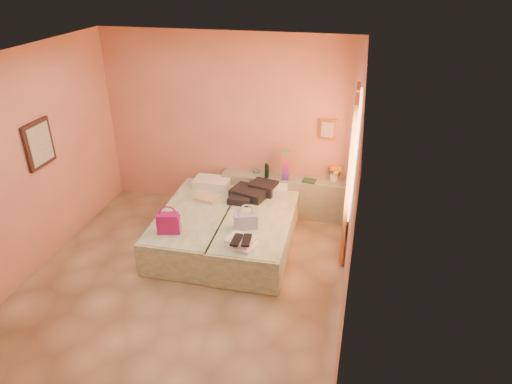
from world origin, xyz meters
TOP-DOWN VIEW (x-y plane):
  - ground at (0.00, 0.00)m, footprint 4.50×4.50m
  - room_walls at (0.21, 0.57)m, footprint 4.02×4.51m
  - headboard_ledge at (0.98, 2.10)m, footprint 2.05×0.30m
  - bed_left at (-0.17, 1.05)m, footprint 0.94×2.02m
  - bed_right at (0.75, 1.05)m, footprint 0.94×2.02m
  - water_bottle at (0.67, 2.03)m, footprint 0.09×0.09m
  - rainbow_box at (0.96, 2.04)m, footprint 0.12×0.12m
  - small_dish at (0.48, 2.19)m, footprint 0.15×0.15m
  - green_book at (1.34, 2.03)m, footprint 0.22×0.17m
  - flower_vase at (1.71, 2.17)m, footprint 0.28×0.28m
  - magenta_handbag at (-0.30, 0.43)m, footprint 0.33×0.23m
  - khaki_garment at (-0.10, 1.39)m, footprint 0.36×0.31m
  - clothes_pile at (0.54, 1.62)m, footprint 0.63×0.63m
  - blue_handbag at (0.66, 0.74)m, footprint 0.34×0.24m
  - towel_stack at (0.72, 0.32)m, footprint 0.42×0.39m
  - sandal_pair at (0.72, 0.27)m, footprint 0.20×0.27m

SIDE VIEW (x-z plane):
  - ground at x=0.00m, z-range 0.00..0.00m
  - bed_left at x=-0.17m, z-range 0.00..0.50m
  - bed_right at x=0.75m, z-range 0.00..0.50m
  - headboard_ledge at x=0.98m, z-range 0.00..0.65m
  - khaki_garment at x=-0.10m, z-range 0.50..0.55m
  - towel_stack at x=0.72m, z-range 0.50..0.60m
  - clothes_pile at x=0.54m, z-range 0.50..0.67m
  - blue_handbag at x=0.66m, z-range 0.50..0.70m
  - sandal_pair at x=0.72m, z-range 0.60..0.63m
  - magenta_handbag at x=-0.30m, z-range 0.50..0.78m
  - small_dish at x=0.48m, z-range 0.65..0.68m
  - green_book at x=1.34m, z-range 0.65..0.68m
  - water_bottle at x=0.67m, z-range 0.65..0.89m
  - flower_vase at x=1.71m, z-range 0.65..0.94m
  - rainbow_box at x=0.96m, z-range 0.65..1.13m
  - room_walls at x=0.21m, z-range 0.38..3.19m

